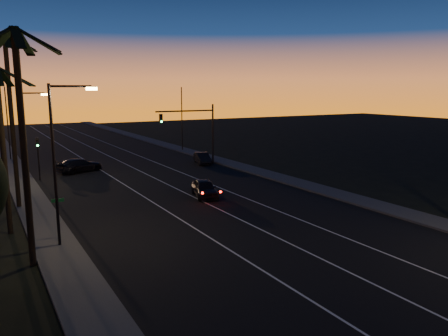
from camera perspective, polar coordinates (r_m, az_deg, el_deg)
road at (r=38.58m, az=-6.83°, el=-2.83°), size 20.00×170.00×0.01m
sidewalk_left at (r=35.87m, az=-23.58°, el=-4.51°), size 2.40×170.00×0.16m
sidewalk_right at (r=44.03m, az=6.70°, el=-1.10°), size 2.40×170.00×0.16m
lane_stripe_left at (r=37.55m, az=-11.05°, el=-3.30°), size 0.12×160.00×0.01m
lane_stripe_mid at (r=38.77m, az=-6.15°, el=-2.74°), size 0.12×160.00×0.01m
lane_stripe_right at (r=40.26m, az=-1.58°, el=-2.19°), size 0.12×160.00×0.01m
palm_near at (r=22.80m, az=-24.91°, el=5.23°), size 4.25×4.16×11.53m
palm_mid at (r=28.80m, az=-27.06°, el=4.27°), size 4.25×4.16×10.03m
palm_far at (r=34.76m, az=-26.12°, el=7.44°), size 4.25×4.16×12.53m
streetlight_left_near at (r=25.19m, az=-20.72°, el=1.89°), size 2.55×0.26×9.00m
streetlight_left_far at (r=42.99m, az=-24.59°, el=4.48°), size 2.55×0.26×8.50m
street_sign at (r=26.87m, az=-20.79°, el=-5.61°), size 0.70×0.06×2.60m
signal_mast at (r=49.80m, az=-3.88°, el=5.73°), size 7.10×0.41×7.00m
signal_post at (r=45.31m, az=-23.13°, el=2.07°), size 0.28×0.37×4.20m
far_pole_left at (r=59.92m, az=-26.41°, el=5.18°), size 0.14×0.14×9.00m
far_pole_right at (r=62.30m, az=-5.52°, el=6.35°), size 0.14×0.14×9.00m
lead_car at (r=35.71m, az=-2.56°, el=-2.66°), size 2.72×4.87×1.41m
right_car at (r=51.55m, az=-2.84°, el=1.29°), size 2.31×4.21×1.32m
cross_car at (r=48.83m, az=-18.34°, el=0.35°), size 5.39×3.85×1.45m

